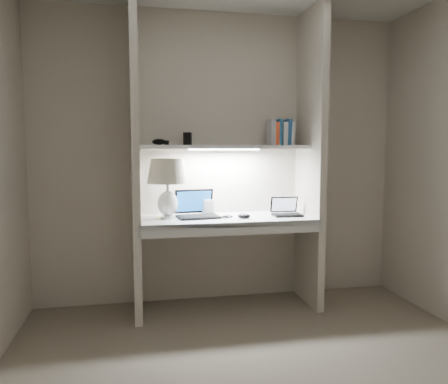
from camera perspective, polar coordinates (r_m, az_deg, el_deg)
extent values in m
cube|color=gray|center=(2.74, 6.01, -23.54)|extent=(3.20, 3.00, 0.01)
cube|color=beige|center=(3.85, -0.49, 4.41)|extent=(3.20, 0.01, 2.50)
cube|color=beige|center=(3.50, -11.46, 4.17)|extent=(0.06, 0.55, 2.50)
cube|color=beige|center=(3.79, 11.24, 4.28)|extent=(0.06, 0.55, 2.50)
cube|color=white|center=(3.63, 0.34, -3.61)|extent=(1.40, 0.55, 0.04)
cube|color=silver|center=(3.38, 1.24, -4.81)|extent=(1.46, 0.03, 0.10)
cube|color=silver|center=(3.67, 0.05, 5.91)|extent=(1.40, 0.36, 0.03)
cube|color=white|center=(3.67, 0.05, 5.57)|extent=(0.60, 0.04, 0.02)
cylinder|color=white|center=(3.58, -7.33, -3.27)|extent=(0.12, 0.12, 0.02)
ellipsoid|color=white|center=(3.57, -7.35, -1.51)|extent=(0.17, 0.17, 0.21)
cylinder|color=white|center=(3.55, -7.38, 0.44)|extent=(0.03, 0.03, 0.09)
sphere|color=#FFD899|center=(3.55, -7.39, 1.87)|extent=(0.05, 0.05, 0.05)
cube|color=black|center=(3.59, -3.39, -3.24)|extent=(0.36, 0.27, 0.02)
cube|color=black|center=(3.59, -3.39, -3.09)|extent=(0.30, 0.20, 0.00)
cube|color=black|center=(3.71, -3.99, -1.21)|extent=(0.34, 0.10, 0.21)
cube|color=blue|center=(3.71, -3.96, -1.22)|extent=(0.30, 0.08, 0.17)
cube|color=black|center=(3.72, 8.26, -2.98)|extent=(0.24, 0.17, 0.02)
cube|color=black|center=(3.72, 8.26, -2.84)|extent=(0.21, 0.12, 0.00)
cube|color=black|center=(3.80, 7.82, -1.62)|extent=(0.24, 0.06, 0.14)
cube|color=silver|center=(3.80, 7.85, -1.63)|extent=(0.21, 0.04, 0.11)
cube|color=silver|center=(3.75, -2.09, -1.98)|extent=(0.11, 0.09, 0.13)
ellipsoid|color=black|center=(3.56, 2.62, -3.15)|extent=(0.13, 0.10, 0.04)
torus|color=black|center=(3.62, 0.41, -3.22)|extent=(0.12, 0.12, 0.01)
cube|color=yellow|center=(3.59, -8.08, -3.43)|extent=(0.10, 0.10, 0.00)
cube|color=white|center=(3.88, 8.65, 7.52)|extent=(0.03, 0.15, 0.20)
cube|color=#23578D|center=(3.87, 8.25, 7.71)|extent=(0.04, 0.15, 0.22)
cube|color=silver|center=(3.85, 7.73, 7.54)|extent=(0.04, 0.15, 0.20)
cube|color=#236799|center=(3.84, 7.10, 7.74)|extent=(0.02, 0.15, 0.22)
cube|color=#F85123|center=(3.83, 6.69, 7.56)|extent=(0.03, 0.15, 0.20)
cube|color=#BABABF|center=(3.82, 6.16, 7.76)|extent=(0.04, 0.15, 0.22)
cube|color=black|center=(3.70, -4.79, 6.94)|extent=(0.07, 0.07, 0.11)
ellipsoid|color=black|center=(3.60, -8.48, 6.50)|extent=(0.14, 0.12, 0.05)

